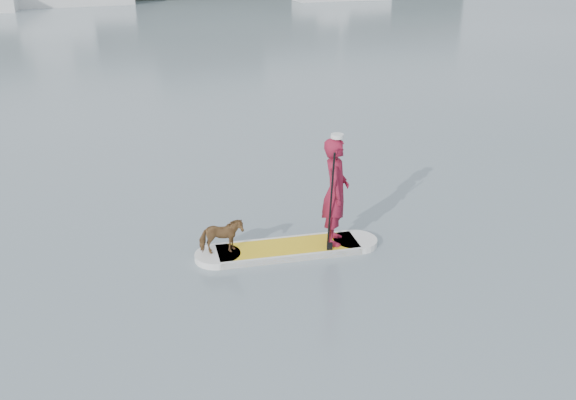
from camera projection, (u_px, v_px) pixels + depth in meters
name	position (u px, v px, depth m)	size (l,w,h in m)	color
ground	(89.00, 354.00, 8.61)	(140.00, 140.00, 0.00)	slate
paddleboard	(288.00, 249.00, 11.35)	(3.26, 1.25, 0.12)	yellow
paddler	(336.00, 191.00, 11.14)	(0.70, 0.46, 1.93)	maroon
white_cap	(337.00, 136.00, 10.76)	(0.22, 0.22, 0.07)	silver
dog	(221.00, 236.00, 10.96)	(0.34, 0.75, 0.63)	#57301D
paddle	(330.00, 214.00, 10.93)	(0.10, 0.30, 2.00)	black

